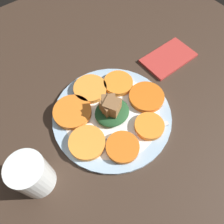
{
  "coord_description": "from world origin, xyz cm",
  "views": [
    {
      "loc": [
        -16.76,
        -21.25,
        51.0
      ],
      "look_at": [
        0.0,
        0.0,
        4.1
      ],
      "focal_mm": 35.0,
      "sensor_mm": 36.0,
      "label": 1
    }
  ],
  "objects": [
    {
      "name": "carrot_slice_3",
      "position": [
        -3.73,
        -8.63,
        3.76
      ],
      "size": [
        7.74,
        7.74,
        1.33
      ],
      "primitive_type": "cylinder",
      "color": "orange",
      "rests_on": "plate"
    },
    {
      "name": "carrot_slice_5",
      "position": [
        9.99,
        -1.84,
        3.76
      ],
      "size": [
        9.17,
        9.17,
        1.33
      ],
      "primitive_type": "cylinder",
      "color": "orange",
      "rests_on": "plate"
    },
    {
      "name": "carrot_slice_4",
      "position": [
        4.76,
        -8.48,
        3.76
      ],
      "size": [
        7.21,
        7.21,
        1.33
      ],
      "primitive_type": "cylinder",
      "color": "orange",
      "rests_on": "plate"
    },
    {
      "name": "water_glass",
      "position": [
        -22.59,
        -2.83,
        7.03
      ],
      "size": [
        7.58,
        7.58,
        10.06
      ],
      "color": "silver",
      "rests_on": "table_slab"
    },
    {
      "name": "carrot_slice_6",
      "position": [
        7.03,
        6.21,
        3.76
      ],
      "size": [
        7.91,
        7.91,
        1.33
      ],
      "primitive_type": "cylinder",
      "color": "orange",
      "rests_on": "plate"
    },
    {
      "name": "center_pile",
      "position": [
        -0.07,
        0.29,
        5.29
      ],
      "size": [
        8.92,
        8.03,
        5.54
      ],
      "color": "#1E4723",
      "rests_on": "plate"
    },
    {
      "name": "carrot_slice_0",
      "position": [
        0.05,
        9.4,
        3.76
      ],
      "size": [
        8.85,
        8.85,
        1.33
      ],
      "primitive_type": "cylinder",
      "color": "orange",
      "rests_on": "plate"
    },
    {
      "name": "table_slab",
      "position": [
        0.0,
        0.0,
        1.0
      ],
      "size": [
        120.0,
        120.0,
        2.0
      ],
      "primitive_type": "cube",
      "color": "#38281E",
      "rests_on": "ground"
    },
    {
      "name": "fork",
      "position": [
        -0.52,
        -7.29,
        3.3
      ],
      "size": [
        19.1,
        7.87,
        0.4
      ],
      "rotation": [
        0.0,
        0.0,
        -0.32
      ],
      "color": "silver",
      "rests_on": "plate"
    },
    {
      "name": "napkin",
      "position": [
        25.53,
        5.0,
        2.4
      ],
      "size": [
        15.71,
        9.43,
        0.8
      ],
      "color": "#B2332D",
      "rests_on": "table_slab"
    },
    {
      "name": "carrot_slice_2",
      "position": [
        -9.49,
        -2.68,
        3.76
      ],
      "size": [
        8.58,
        8.58,
        1.33
      ],
      "primitive_type": "cylinder",
      "color": "orange",
      "rests_on": "plate"
    },
    {
      "name": "plate",
      "position": [
        0.0,
        0.0,
        2.52
      ],
      "size": [
        30.08,
        30.08,
        1.05
      ],
      "color": "#99B7D1",
      "rests_on": "table_slab"
    },
    {
      "name": "carrot_slice_1",
      "position": [
        -7.65,
        6.35,
        3.76
      ],
      "size": [
        9.59,
        9.59,
        1.33
      ],
      "primitive_type": "cylinder",
      "color": "orange",
      "rests_on": "plate"
    }
  ]
}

